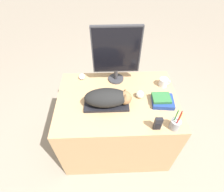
{
  "coord_description": "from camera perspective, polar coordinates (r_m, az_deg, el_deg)",
  "views": [
    {
      "loc": [
        -0.09,
        -0.68,
        1.94
      ],
      "look_at": [
        -0.05,
        0.37,
        0.83
      ],
      "focal_mm": 28.0,
      "sensor_mm": 36.0,
      "label": 1
    }
  ],
  "objects": [
    {
      "name": "desk",
      "position": [
        1.89,
        1.52,
        -8.87
      ],
      "size": [
        1.1,
        0.76,
        0.77
      ],
      "color": "tan",
      "rests_on": "ground_plane"
    },
    {
      "name": "pen_cup",
      "position": [
        1.44,
        19.94,
        -8.6
      ],
      "size": [
        0.08,
        0.08,
        0.23
      ],
      "color": "#939399",
      "rests_on": "desk"
    },
    {
      "name": "cat",
      "position": [
        1.47,
        -0.96,
        -0.53
      ],
      "size": [
        0.4,
        0.19,
        0.14
      ],
      "color": "black",
      "rests_on": "keyboard"
    },
    {
      "name": "ground_plane",
      "position": [
        2.06,
        1.95,
        -23.84
      ],
      "size": [
        12.0,
        12.0,
        0.0
      ],
      "primitive_type": "plane",
      "color": "gray"
    },
    {
      "name": "phone",
      "position": [
        1.39,
        14.74,
        -8.77
      ],
      "size": [
        0.06,
        0.03,
        0.13
      ],
      "color": "black",
      "rests_on": "desk"
    },
    {
      "name": "coffee_mug",
      "position": [
        1.76,
        16.5,
        4.31
      ],
      "size": [
        0.11,
        0.08,
        0.08
      ],
      "color": "silver",
      "rests_on": "desk"
    },
    {
      "name": "baseball",
      "position": [
        1.6,
        9.12,
        0.54
      ],
      "size": [
        0.07,
        0.07,
        0.07
      ],
      "color": "silver",
      "rests_on": "desk"
    },
    {
      "name": "book_stack",
      "position": [
        1.6,
        16.11,
        -1.36
      ],
      "size": [
        0.2,
        0.19,
        0.07
      ],
      "color": "navy",
      "rests_on": "desk"
    },
    {
      "name": "computer_mouse",
      "position": [
        1.81,
        -9.78,
        6.32
      ],
      "size": [
        0.06,
        0.08,
        0.04
      ],
      "color": "silver",
      "rests_on": "desk"
    },
    {
      "name": "keyboard",
      "position": [
        1.53,
        -1.8,
        -2.69
      ],
      "size": [
        0.39,
        0.17,
        0.02
      ],
      "color": "black",
      "rests_on": "desk"
    },
    {
      "name": "monitor",
      "position": [
        1.59,
        1.46,
        14.06
      ],
      "size": [
        0.43,
        0.15,
        0.56
      ],
      "color": "#333338",
      "rests_on": "desk"
    }
  ]
}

